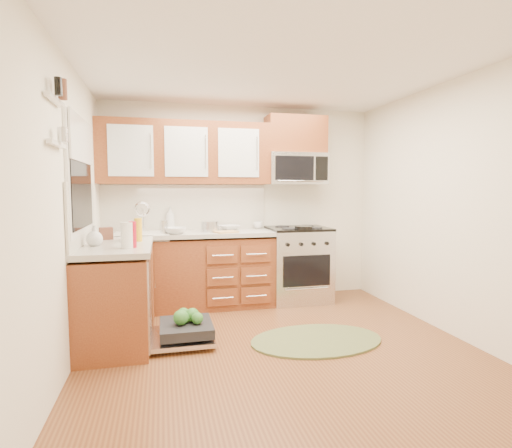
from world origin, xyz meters
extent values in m
plane|color=brown|center=(0.00, 0.00, 0.00)|extent=(3.50, 3.50, 0.00)
plane|color=white|center=(0.00, 0.00, 2.50)|extent=(3.50, 3.50, 0.00)
cube|color=silver|center=(0.00, 1.75, 1.25)|extent=(3.50, 0.04, 2.50)
cube|color=silver|center=(0.00, -1.75, 1.25)|extent=(3.50, 0.04, 2.50)
cube|color=silver|center=(-1.75, 0.00, 1.25)|extent=(0.04, 3.50, 2.50)
cube|color=silver|center=(1.75, 0.00, 1.25)|extent=(0.04, 3.50, 2.50)
cube|color=maroon|center=(-0.73, 1.45, 0.42)|extent=(2.05, 0.60, 0.85)
cube|color=maroon|center=(-1.45, 0.52, 0.42)|extent=(0.60, 1.25, 0.85)
cube|color=#AFAAA0|center=(-0.72, 1.44, 0.90)|extent=(2.07, 0.64, 0.05)
cube|color=#AFAAA0|center=(-1.44, 0.53, 0.90)|extent=(0.64, 1.27, 0.05)
cube|color=silver|center=(-0.73, 1.74, 1.21)|extent=(2.05, 0.02, 0.57)
cube|color=silver|center=(-1.74, 0.52, 1.21)|extent=(0.02, 1.25, 0.57)
cube|color=maroon|center=(0.68, 1.57, 2.13)|extent=(0.76, 0.35, 0.47)
cube|color=white|center=(-1.71, 0.50, 1.88)|extent=(0.02, 0.96, 0.40)
cube|color=white|center=(-1.72, -0.35, 2.05)|extent=(0.04, 0.40, 0.03)
cube|color=white|center=(-1.72, -0.35, 1.75)|extent=(0.04, 0.40, 0.03)
cylinder|color=black|center=(0.66, 1.18, 0.97)|extent=(0.27, 0.27, 0.04)
cylinder|color=silver|center=(-0.46, 1.38, 0.99)|extent=(0.22, 0.22, 0.13)
cube|color=tan|center=(-0.28, 1.25, 0.93)|extent=(0.30, 0.24, 0.02)
cylinder|color=silver|center=(-1.00, 1.33, 1.00)|extent=(0.11, 0.11, 0.15)
cylinder|color=white|center=(-1.32, 0.23, 1.04)|extent=(0.14, 0.14, 0.23)
cylinder|color=gold|center=(-1.25, 0.68, 1.04)|extent=(0.09, 0.09, 0.23)
cylinder|color=red|center=(-1.27, 0.24, 1.04)|extent=(0.07, 0.07, 0.23)
cube|color=brown|center=(-1.58, 0.90, 0.99)|extent=(0.15, 0.12, 0.12)
cube|color=teal|center=(-1.31, 0.70, 1.01)|extent=(0.13, 0.10, 0.18)
imported|color=#999999|center=(-0.19, 1.56, 0.96)|extent=(0.31, 0.31, 0.06)
imported|color=#999999|center=(-0.87, 1.25, 0.96)|extent=(0.28, 0.28, 0.07)
imported|color=#999999|center=(0.20, 1.65, 0.97)|extent=(0.12, 0.12, 0.09)
imported|color=#999999|center=(-0.92, 1.68, 1.07)|extent=(0.14, 0.14, 0.30)
imported|color=#999999|center=(-1.33, 0.79, 1.02)|extent=(0.10, 0.10, 0.20)
imported|color=#999999|center=(-1.62, 0.44, 1.02)|extent=(0.19, 0.19, 0.18)
camera|label=1|loc=(-1.02, -3.39, 1.44)|focal=28.00mm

